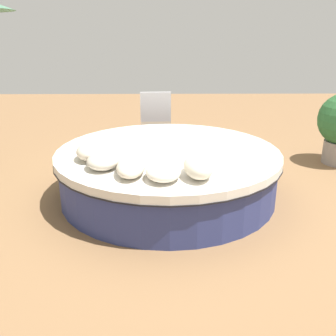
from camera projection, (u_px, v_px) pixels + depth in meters
The scene contains 8 objects.
ground_plane at pixel (168, 194), 4.74m from camera, with size 16.00×16.00×0.00m, color olive.
round_bed at pixel (168, 172), 4.64m from camera, with size 2.73×2.73×0.58m.
throw_pillow_0 at pixel (92, 151), 4.20m from camera, with size 0.47×0.34×0.19m, color beige.
throw_pillow_1 at pixel (103, 161), 3.91m from camera, with size 0.41×0.34×0.16m, color beige.
throw_pillow_2 at pixel (131, 166), 3.76m from camera, with size 0.56×0.29×0.16m, color beige.
throw_pillow_3 at pixel (163, 171), 3.63m from camera, with size 0.46×0.35×0.16m, color silver.
throw_pillow_4 at pixel (199, 166), 3.69m from camera, with size 0.53×0.30×0.22m, color beige.
patio_chair at pixel (156, 115), 6.52m from camera, with size 0.52×0.54×0.98m.
Camera 1 is at (4.34, -0.05, 1.95)m, focal length 39.91 mm.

